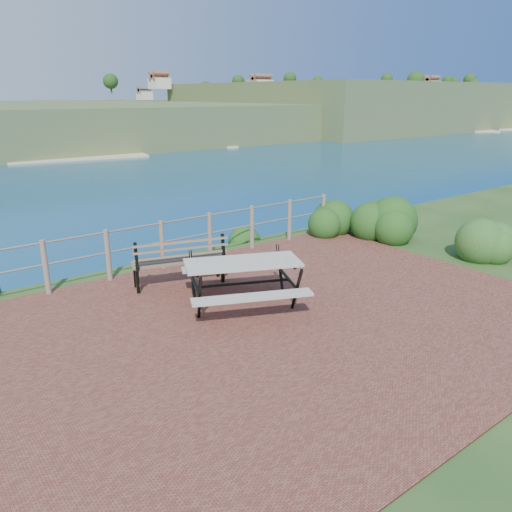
{
  "coord_description": "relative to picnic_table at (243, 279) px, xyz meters",
  "views": [
    {
      "loc": [
        -4.41,
        -5.56,
        3.45
      ],
      "look_at": [
        0.64,
        1.02,
        0.75
      ],
      "focal_mm": 35.0,
      "sensor_mm": 36.0,
      "label": 1
    }
  ],
  "objects": [
    {
      "name": "ground",
      "position": [
        -0.16,
        -0.76,
        -0.51
      ],
      "size": [
        10.0,
        7.0,
        0.12
      ],
      "primitive_type": "cube",
      "color": "brown",
      "rests_on": "ground"
    },
    {
      "name": "shrub_right_edge",
      "position": [
        4.54,
        2.38,
        -0.51
      ],
      "size": [
        1.0,
        1.0,
        1.43
      ],
      "primitive_type": "ellipsoid",
      "color": "#1E3E13",
      "rests_on": "ground"
    },
    {
      "name": "shrub_right_back",
      "position": [
        5.88,
        -0.98,
        -0.51
      ],
      "size": [
        1.16,
        1.16,
        1.65
      ],
      "primitive_type": "ellipsoid",
      "color": "#1C4A1B",
      "rests_on": "ground"
    },
    {
      "name": "picnic_table",
      "position": [
        0.0,
        0.0,
        0.0
      ],
      "size": [
        2.05,
        1.52,
        0.8
      ],
      "rotation": [
        0.0,
        0.0,
        -0.42
      ],
      "color": "gray",
      "rests_on": "ground"
    },
    {
      "name": "safety_railing",
      "position": [
        -0.16,
        2.59,
        0.06
      ],
      "size": [
        9.4,
        0.1,
        1.0
      ],
      "color": "#6B5B4C",
      "rests_on": "ground"
    },
    {
      "name": "distant_bay",
      "position": [
        172.91,
        201.85,
        -2.04
      ],
      "size": [
        290.0,
        232.36,
        24.0
      ],
      "color": "#3C572B",
      "rests_on": "ground"
    },
    {
      "name": "shrub_right_front",
      "position": [
        5.11,
        1.27,
        -0.51
      ],
      "size": [
        1.24,
        1.24,
        1.77
      ],
      "primitive_type": "ellipsoid",
      "color": "#1E3E13",
      "rests_on": "ground"
    },
    {
      "name": "park_bench",
      "position": [
        -0.35,
        1.55,
        0.13
      ],
      "size": [
        1.78,
        0.9,
        0.97
      ],
      "rotation": [
        0.0,
        0.0,
        -0.29
      ],
      "color": "brown",
      "rests_on": "ground"
    },
    {
      "name": "shrub_lip_east",
      "position": [
        2.44,
        3.51,
        -0.51
      ],
      "size": [
        0.77,
        0.77,
        0.5
      ],
      "primitive_type": "ellipsoid",
      "color": "#1E3E13",
      "rests_on": "ground"
    }
  ]
}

